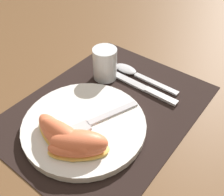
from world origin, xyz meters
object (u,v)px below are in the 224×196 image
at_px(spoon, 134,73).
at_px(citrus_wedge_3, 79,143).
at_px(citrus_wedge_1, 65,137).
at_px(juice_glass, 105,65).
at_px(fork, 91,122).
at_px(plate, 85,126).
at_px(citrus_wedge_0, 57,135).
at_px(knife, 141,86).
at_px(citrus_wedge_2, 77,149).

bearing_deg(spoon, citrus_wedge_3, -166.68).
bearing_deg(citrus_wedge_1, juice_glass, 20.78).
relative_size(fork, citrus_wedge_1, 1.48).
bearing_deg(plate, juice_glass, 25.82).
bearing_deg(citrus_wedge_0, spoon, 3.10).
bearing_deg(citrus_wedge_1, knife, -2.59).
distance_m(citrus_wedge_1, citrus_wedge_2, 0.03).
bearing_deg(citrus_wedge_2, citrus_wedge_0, 90.77).
bearing_deg(citrus_wedge_2, citrus_wedge_1, 85.22).
distance_m(plate, citrus_wedge_0, 0.07).
bearing_deg(citrus_wedge_2, spoon, 13.39).
xyz_separation_m(plate, juice_glass, (0.16, 0.08, 0.03)).
bearing_deg(citrus_wedge_2, citrus_wedge_3, 15.95).
height_order(citrus_wedge_0, citrus_wedge_2, citrus_wedge_0).
relative_size(plate, citrus_wedge_0, 1.89).
bearing_deg(citrus_wedge_3, citrus_wedge_1, 99.93).
height_order(spoon, citrus_wedge_2, citrus_wedge_2).
xyz_separation_m(knife, fork, (-0.17, 0.01, 0.02)).
xyz_separation_m(plate, citrus_wedge_0, (-0.06, 0.01, 0.02)).
distance_m(fork, citrus_wedge_2, 0.08).
height_order(citrus_wedge_1, citrus_wedge_3, same).
distance_m(plate, spoon, 0.22).
height_order(knife, citrus_wedge_2, citrus_wedge_2).
xyz_separation_m(juice_glass, citrus_wedge_3, (-0.22, -0.12, -0.00)).
bearing_deg(citrus_wedge_1, fork, -2.98).
xyz_separation_m(spoon, citrus_wedge_1, (-0.28, -0.03, 0.03)).
relative_size(fork, citrus_wedge_3, 1.54).
xyz_separation_m(fork, citrus_wedge_1, (-0.07, 0.00, 0.02)).
relative_size(citrus_wedge_0, citrus_wedge_1, 1.08).
xyz_separation_m(plate, citrus_wedge_1, (-0.06, -0.01, 0.03)).
height_order(juice_glass, citrus_wedge_0, juice_glass).
relative_size(knife, citrus_wedge_0, 1.56).
distance_m(knife, spoon, 0.06).
bearing_deg(fork, citrus_wedge_1, 177.02).
xyz_separation_m(juice_glass, citrus_wedge_0, (-0.23, -0.07, -0.00)).
bearing_deg(citrus_wedge_1, citrus_wedge_2, -94.78).
distance_m(spoon, fork, 0.21).
relative_size(juice_glass, spoon, 0.44).
bearing_deg(citrus_wedge_1, plate, 5.86).
bearing_deg(spoon, citrus_wedge_0, -176.90).
relative_size(juice_glass, citrus_wedge_1, 0.65).
distance_m(plate, fork, 0.02).
distance_m(fork, citrus_wedge_0, 0.08).
bearing_deg(citrus_wedge_3, spoon, 13.32).
bearing_deg(spoon, plate, -172.80).
xyz_separation_m(spoon, fork, (-0.21, -0.04, 0.01)).
distance_m(knife, citrus_wedge_1, 0.25).
relative_size(citrus_wedge_1, citrus_wedge_2, 1.13).
relative_size(fork, citrus_wedge_2, 1.67).
height_order(spoon, citrus_wedge_0, citrus_wedge_0).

